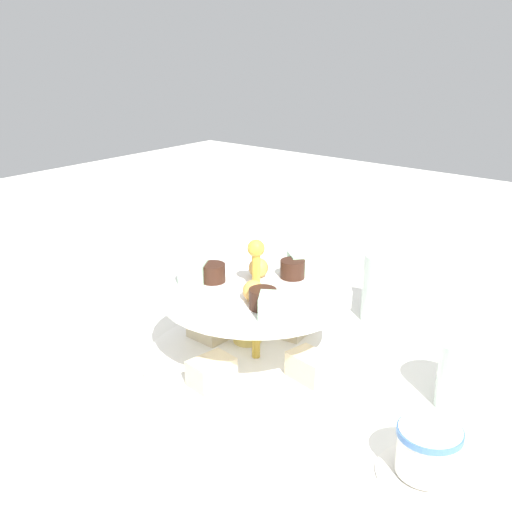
{
  "coord_description": "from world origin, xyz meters",
  "views": [
    {
      "loc": [
        -0.42,
        0.51,
        0.38
      ],
      "look_at": [
        0.0,
        0.0,
        0.14
      ],
      "focal_mm": 43.32,
      "sensor_mm": 36.0,
      "label": 1
    }
  ],
  "objects_px": {
    "tiered_serving_stand": "(256,329)",
    "teacup_with_saucer": "(428,453)",
    "water_glass_mid_back": "(384,287)",
    "butter_knife_left": "(170,283)",
    "water_glass_short_left": "(468,375)",
    "water_glass_tall_right": "(41,353)"
  },
  "relations": [
    {
      "from": "tiered_serving_stand",
      "to": "teacup_with_saucer",
      "type": "relative_size",
      "value": 3.02
    },
    {
      "from": "teacup_with_saucer",
      "to": "water_glass_mid_back",
      "type": "xyz_separation_m",
      "value": [
        0.19,
        -0.27,
        0.02
      ]
    },
    {
      "from": "tiered_serving_stand",
      "to": "teacup_with_saucer",
      "type": "height_order",
      "value": "tiered_serving_stand"
    },
    {
      "from": "teacup_with_saucer",
      "to": "butter_knife_left",
      "type": "relative_size",
      "value": 0.53
    },
    {
      "from": "water_glass_short_left",
      "to": "butter_knife_left",
      "type": "height_order",
      "value": "water_glass_short_left"
    },
    {
      "from": "water_glass_short_left",
      "to": "teacup_with_saucer",
      "type": "height_order",
      "value": "water_glass_short_left"
    },
    {
      "from": "water_glass_tall_right",
      "to": "butter_knife_left",
      "type": "relative_size",
      "value": 0.67
    },
    {
      "from": "teacup_with_saucer",
      "to": "water_glass_mid_back",
      "type": "relative_size",
      "value": 0.93
    },
    {
      "from": "teacup_with_saucer",
      "to": "tiered_serving_stand",
      "type": "bearing_deg",
      "value": -13.67
    },
    {
      "from": "tiered_serving_stand",
      "to": "water_glass_tall_right",
      "type": "xyz_separation_m",
      "value": [
        0.13,
        0.2,
        0.01
      ]
    },
    {
      "from": "tiered_serving_stand",
      "to": "water_glass_tall_right",
      "type": "relative_size",
      "value": 2.38
    },
    {
      "from": "water_glass_short_left",
      "to": "teacup_with_saucer",
      "type": "bearing_deg",
      "value": 96.91
    },
    {
      "from": "water_glass_tall_right",
      "to": "butter_knife_left",
      "type": "distance_m",
      "value": 0.35
    },
    {
      "from": "tiered_serving_stand",
      "to": "butter_knife_left",
      "type": "bearing_deg",
      "value": -22.69
    },
    {
      "from": "tiered_serving_stand",
      "to": "water_glass_mid_back",
      "type": "height_order",
      "value": "tiered_serving_stand"
    },
    {
      "from": "water_glass_short_left",
      "to": "butter_knife_left",
      "type": "relative_size",
      "value": 0.45
    },
    {
      "from": "tiered_serving_stand",
      "to": "water_glass_mid_back",
      "type": "distance_m",
      "value": 0.22
    },
    {
      "from": "tiered_serving_stand",
      "to": "teacup_with_saucer",
      "type": "bearing_deg",
      "value": 166.33
    },
    {
      "from": "water_glass_mid_back",
      "to": "water_glass_short_left",
      "type": "bearing_deg",
      "value": 141.55
    },
    {
      "from": "butter_knife_left",
      "to": "water_glass_mid_back",
      "type": "height_order",
      "value": "water_glass_mid_back"
    },
    {
      "from": "water_glass_tall_right",
      "to": "water_glass_short_left",
      "type": "bearing_deg",
      "value": -142.55
    },
    {
      "from": "tiered_serving_stand",
      "to": "butter_knife_left",
      "type": "distance_m",
      "value": 0.3
    }
  ]
}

